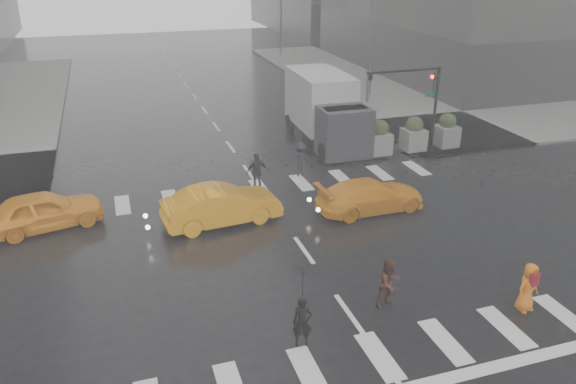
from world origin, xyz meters
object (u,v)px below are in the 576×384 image
object	(u,v)px
traffic_signal_pole	(420,93)
taxi_front	(43,210)
pedestrian_orange	(528,287)
pedestrian_brown	(390,283)
box_truck	(326,108)
taxi_mid	(222,205)

from	to	relation	value
traffic_signal_pole	taxi_front	distance (m)	18.37
pedestrian_orange	taxi_front	size ratio (longest dim) A/B	0.36
traffic_signal_pole	taxi_front	bearing A→B (deg)	-169.65
traffic_signal_pole	taxi_front	size ratio (longest dim) A/B	1.03
pedestrian_brown	pedestrian_orange	bearing A→B (deg)	-38.30
taxi_front	pedestrian_brown	bearing A→B (deg)	-143.75
pedestrian_orange	box_truck	size ratio (longest dim) A/B	0.22
taxi_mid	traffic_signal_pole	bearing A→B (deg)	-72.61
pedestrian_orange	taxi_front	xyz separation A→B (m)	(-13.97, 10.17, -0.05)
pedestrian_brown	taxi_mid	world-z (taller)	pedestrian_brown
pedestrian_brown	box_truck	xyz separation A→B (m)	(3.89, 15.10, 1.19)
pedestrian_orange	box_truck	world-z (taller)	box_truck
pedestrian_brown	taxi_front	distance (m)	13.41
taxi_front	traffic_signal_pole	bearing A→B (deg)	-92.76
pedestrian_orange	taxi_mid	distance (m)	11.26
taxi_mid	box_truck	world-z (taller)	box_truck
traffic_signal_pole	taxi_mid	bearing A→B (deg)	-156.40
pedestrian_brown	box_truck	world-z (taller)	box_truck
traffic_signal_pole	pedestrian_orange	distance (m)	14.21
pedestrian_orange	taxi_mid	world-z (taller)	pedestrian_orange
box_truck	taxi_front	bearing A→B (deg)	-153.81
traffic_signal_pole	box_truck	size ratio (longest dim) A/B	0.64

